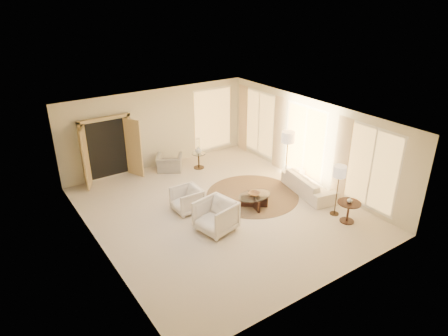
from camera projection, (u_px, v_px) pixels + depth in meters
room at (220, 166)px, 11.12m from camera, size 7.04×8.04×2.83m
windows_right at (307, 143)px, 12.98m from camera, size 0.10×6.40×2.40m
window_back_corner at (213, 119)px, 15.30m from camera, size 1.70×0.10×2.40m
curtains_right at (287, 137)px, 13.66m from camera, size 0.06×5.20×2.60m
french_doors at (108, 150)px, 13.16m from camera, size 1.95×0.66×2.16m
area_rug at (252, 195)px, 12.53m from camera, size 3.58×3.58×0.01m
sofa at (309, 184)px, 12.55m from camera, size 1.17×2.15×0.60m
armchair_left at (187, 199)px, 11.50m from camera, size 0.74×0.79×0.80m
armchair_right at (216, 215)px, 10.53m from camera, size 1.03×1.08×0.95m
accent_chair at (169, 161)px, 14.06m from camera, size 1.06×0.96×0.78m
coffee_table at (254, 200)px, 11.76m from camera, size 1.35×1.35×0.39m
end_table at (349, 208)px, 10.95m from camera, size 0.64×0.64×0.60m
side_table at (199, 159)px, 14.30m from camera, size 0.50×0.50×0.58m
floor_lamp_near at (288, 139)px, 12.87m from camera, size 0.42×0.42×1.74m
floor_lamp_far at (339, 174)px, 10.96m from camera, size 0.37×0.37×1.51m
bowl at (254, 194)px, 11.69m from camera, size 0.42×0.42×0.08m
end_vase at (350, 200)px, 10.85m from camera, size 0.16×0.16×0.16m
side_vase at (198, 150)px, 14.15m from camera, size 0.28×0.28×0.27m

